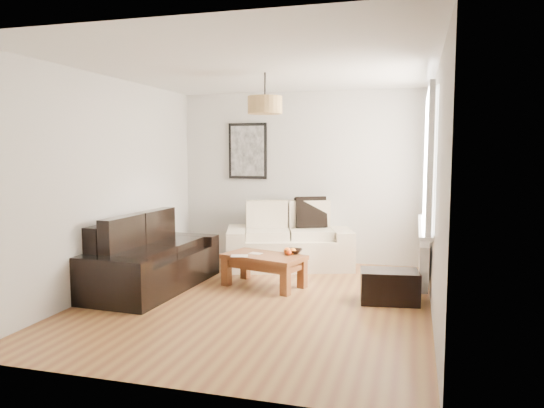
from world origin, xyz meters
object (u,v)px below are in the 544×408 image
(loveseat_cream, at_px, (289,237))
(sofa_leather, at_px, (152,255))
(coffee_table, at_px, (264,271))
(ottoman, at_px, (389,286))

(loveseat_cream, bearing_deg, sofa_leather, -147.88)
(loveseat_cream, xyz_separation_m, coffee_table, (-0.03, -1.18, -0.24))
(sofa_leather, height_order, coffee_table, sofa_leather)
(loveseat_cream, distance_m, coffee_table, 1.20)
(ottoman, bearing_deg, sofa_leather, -176.53)
(sofa_leather, bearing_deg, loveseat_cream, -37.14)
(sofa_leather, relative_size, ottoman, 3.04)
(ottoman, bearing_deg, loveseat_cream, 136.54)
(loveseat_cream, xyz_separation_m, ottoman, (1.52, -1.44, -0.26))
(coffee_table, height_order, ottoman, coffee_table)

